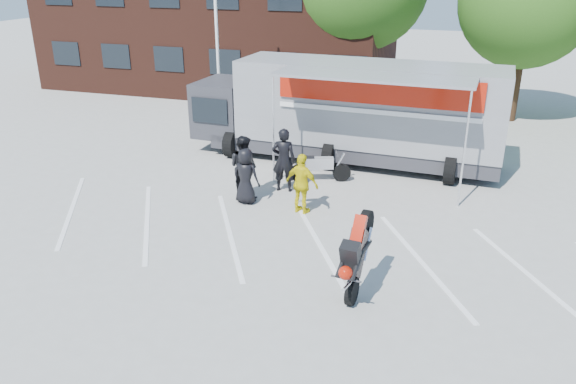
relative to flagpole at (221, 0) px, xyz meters
The scene contains 12 objects.
ground 12.83m from the flagpole, 58.02° to the right, with size 100.00×100.00×0.00m, color #A0A09B.
parking_bay_lines 12.06m from the flagpole, 55.25° to the right, with size 18.00×5.00×0.01m, color white.
office_building 8.97m from the flagpole, 115.15° to the left, with size 18.00×8.00×7.00m, color #3F1D14.
flagpole is the anchor object (origin of this frame).
tree_mid 12.31m from the flagpole, 23.97° to the left, with size 5.44×5.44×7.68m.
transporter_truck 8.12m from the flagpole, 23.48° to the right, with size 10.65×5.13×3.39m, color gray, non-canonical shape.
parked_motorcycle 8.72m from the flagpole, 41.78° to the right, with size 0.64×1.93×1.01m, color silver, non-canonical shape.
stunt_bike_rider 14.02m from the flagpole, 53.78° to the right, with size 0.78×1.66×1.96m, color black, non-canonical shape.
spectator_leather_a 9.00m from the flagpole, 62.13° to the right, with size 0.79×0.51×1.62m, color black.
spectator_leather_b 8.37m from the flagpole, 52.62° to the right, with size 0.71×0.46×1.94m, color black.
spectator_leather_c 8.56m from the flagpole, 62.25° to the right, with size 0.90×0.70×1.86m, color black.
spectator_hivis 9.95m from the flagpole, 53.03° to the right, with size 0.99×0.41×1.69m, color yellow.
Camera 1 is at (3.18, -10.74, 6.40)m, focal length 35.00 mm.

